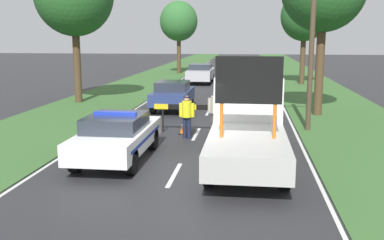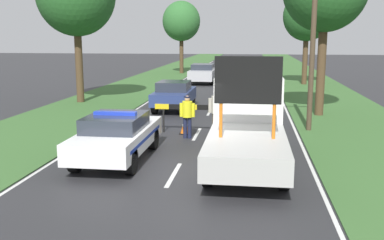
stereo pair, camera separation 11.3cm
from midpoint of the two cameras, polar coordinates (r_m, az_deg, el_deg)
The scene contains 20 objects.
ground_plane at distance 12.80m, azimuth -2.06°, elevation -6.12°, with size 160.00×160.00×0.00m, color #28282B.
lane_markings at distance 30.76m, azimuth 3.45°, elevation 3.76°, with size 7.65×71.49×0.01m.
grass_verge_left at distance 33.37m, azimuth -7.38°, elevation 4.25°, with size 4.99×120.00×0.03m.
grass_verge_right at distance 32.60m, azimuth 14.91°, elevation 3.83°, with size 4.99×120.00×0.03m.
police_car at distance 13.64m, azimuth -9.71°, elevation -1.96°, with size 1.81×4.55×1.50m.
work_truck at distance 13.60m, azimuth 6.87°, elevation -0.07°, with size 2.09×6.19×3.18m.
road_barrier at distance 17.14m, azimuth 0.37°, elevation 1.36°, with size 3.27×0.08×1.10m.
police_officer at distance 16.27m, azimuth -0.87°, elevation 0.89°, with size 0.56×0.36×1.57m.
pedestrian_civilian at distance 16.70m, azimuth 2.87°, elevation 1.39°, with size 0.62×0.39×1.72m.
traffic_cone_near_police at distance 17.38m, azimuth -6.34°, elevation -0.63°, with size 0.45×0.45×0.62m.
traffic_cone_centre_front at distance 17.12m, azimuth -1.18°, elevation -0.84°, with size 0.41×0.41×0.57m.
traffic_cone_near_truck at distance 17.94m, azimuth 9.22°, elevation -0.30°, with size 0.48×0.48×0.66m.
traffic_cone_behind_barrier at distance 16.49m, azimuth 6.66°, elevation -1.18°, with size 0.48×0.48×0.66m.
queued_car_hatch_blue at distance 22.61m, azimuth -2.60°, elevation 3.24°, with size 1.73×3.97×1.45m.
queued_car_van_white at distance 28.52m, azimuth 7.47°, elevation 4.73°, with size 1.89×4.27×1.53m.
queued_car_sedan_silver at distance 35.60m, azimuth 1.01°, elevation 5.99°, with size 1.86×4.66×1.51m.
queued_car_suv_grey at distance 42.73m, azimuth 7.05°, elevation 6.68°, with size 1.77×4.22×1.52m.
roadside_tree_mid_left at distance 44.78m, azimuth -1.77°, elevation 12.40°, with size 3.67×3.67×7.02m.
roadside_tree_mid_right at distance 35.46m, azimuth 14.01°, elevation 12.63°, with size 3.54×3.54×7.00m.
utility_pole at distance 17.96m, azimuth 14.77°, elevation 9.10°, with size 1.20×0.20×6.39m.
Camera 1 is at (1.93, -12.10, 3.69)m, focal length 42.00 mm.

